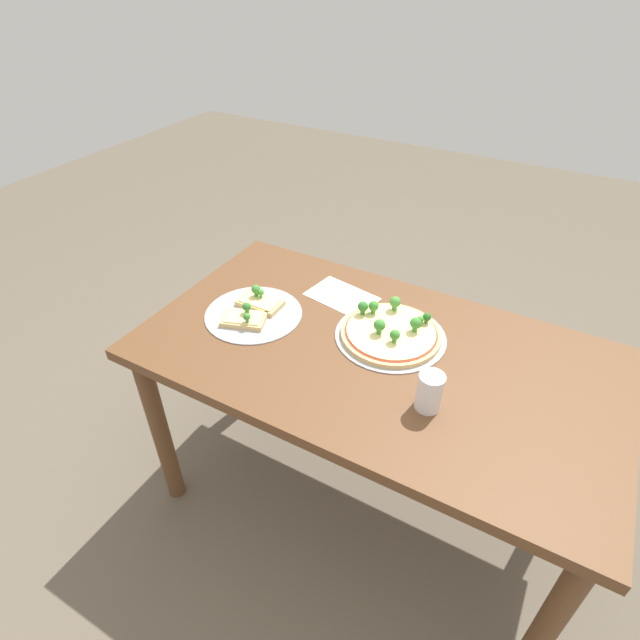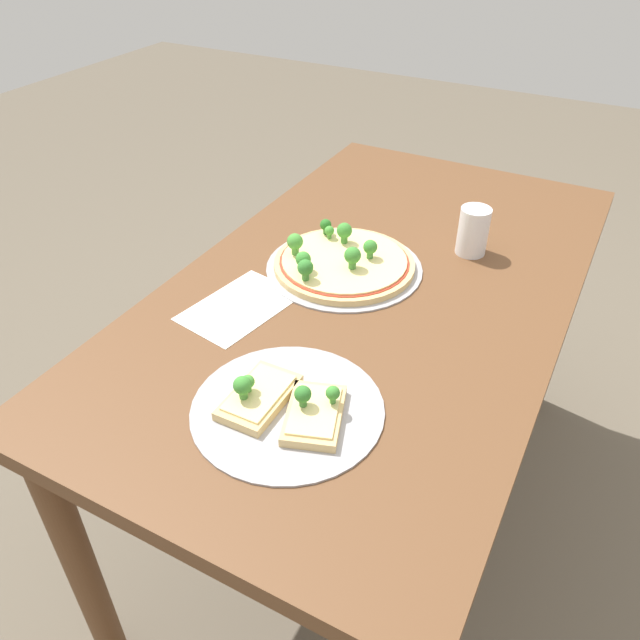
# 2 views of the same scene
# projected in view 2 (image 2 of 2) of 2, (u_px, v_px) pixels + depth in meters

# --- Properties ---
(ground_plane) EXTENTS (8.00, 8.00, 0.00)m
(ground_plane) POSITION_uv_depth(u_px,v_px,m) (362.00, 502.00, 1.73)
(ground_plane) COLOR brown
(dining_table) EXTENTS (1.38, 0.77, 0.73)m
(dining_table) POSITION_uv_depth(u_px,v_px,m) (373.00, 318.00, 1.35)
(dining_table) COLOR brown
(dining_table) RESTS_ON ground_plane
(pizza_tray_whole) EXTENTS (0.33, 0.33, 0.07)m
(pizza_tray_whole) POSITION_uv_depth(u_px,v_px,m) (342.00, 262.00, 1.33)
(pizza_tray_whole) COLOR #A3A3A8
(pizza_tray_whole) RESTS_ON dining_table
(pizza_tray_slice) EXTENTS (0.31, 0.31, 0.06)m
(pizza_tray_slice) POSITION_uv_depth(u_px,v_px,m) (286.00, 405.00, 0.99)
(pizza_tray_slice) COLOR #A3A3A8
(pizza_tray_slice) RESTS_ON dining_table
(drinking_cup) EXTENTS (0.07, 0.07, 0.11)m
(drinking_cup) POSITION_uv_depth(u_px,v_px,m) (473.00, 231.00, 1.36)
(drinking_cup) COLOR white
(drinking_cup) RESTS_ON dining_table
(paper_menu) EXTENTS (0.25, 0.18, 0.00)m
(paper_menu) POSITION_uv_depth(u_px,v_px,m) (239.00, 307.00, 1.22)
(paper_menu) COLOR white
(paper_menu) RESTS_ON dining_table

